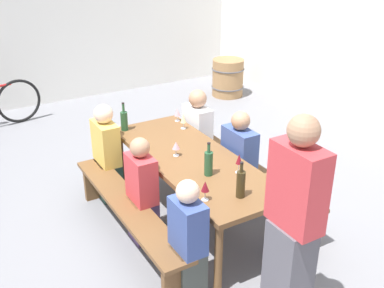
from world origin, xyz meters
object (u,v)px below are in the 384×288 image
(seated_guest_near_1, at_px, (142,193))
(bench_far, at_px, (248,175))
(wine_bottle_0, at_px, (124,120))
(wine_bottle_1, at_px, (241,184))
(wine_glass_3, at_px, (176,146))
(seated_guest_near_2, at_px, (188,242))
(seated_guest_far_2, at_px, (289,200))
(bench_near, at_px, (128,211))
(seated_guest_near_0, at_px, (107,155))
(wine_bottle_2, at_px, (209,163))
(seated_guest_far_1, at_px, (239,164))
(wine_barrel, at_px, (228,78))
(wine_glass_2, at_px, (239,160))
(wine_glass_1, at_px, (177,113))
(seated_guest_far_0, at_px, (197,136))
(tasting_table, at_px, (192,164))
(wine_glass_4, at_px, (183,119))
(wine_glass_0, at_px, (205,187))
(standing_host, at_px, (292,239))

(seated_guest_near_1, bearing_deg, bench_far, 0.94)
(wine_bottle_0, height_order, wine_bottle_1, same)
(wine_bottle_0, distance_m, wine_glass_3, 0.89)
(seated_guest_near_2, xyz_separation_m, seated_guest_far_2, (-0.07, 1.13, 0.00))
(bench_near, distance_m, seated_guest_far_2, 1.53)
(wine_bottle_0, bearing_deg, seated_guest_near_0, -72.44)
(wine_bottle_2, bearing_deg, seated_guest_far_1, 120.44)
(wine_bottle_1, relative_size, wine_barrel, 0.48)
(seated_guest_near_1, bearing_deg, seated_guest_near_0, 90.00)
(wine_bottle_2, xyz_separation_m, wine_glass_2, (0.11, 0.26, 0.01))
(wine_glass_1, bearing_deg, wine_bottle_1, -11.66)
(seated_guest_far_0, bearing_deg, bench_far, 100.24)
(seated_guest_far_0, xyz_separation_m, seated_guest_far_1, (0.85, 0.00, -0.00))
(wine_glass_2, distance_m, seated_guest_near_2, 0.96)
(bench_far, relative_size, wine_barrel, 3.13)
(bench_far, bearing_deg, seated_guest_near_1, -89.06)
(wine_glass_3, height_order, seated_guest_near_0, seated_guest_near_0)
(wine_glass_3, xyz_separation_m, seated_guest_near_0, (-0.79, -0.45, -0.32))
(bench_near, height_order, seated_guest_far_0, seated_guest_far_0)
(wine_bottle_0, height_order, wine_bottle_2, wine_bottle_0)
(tasting_table, distance_m, seated_guest_far_0, 1.01)
(bench_near, distance_m, wine_bottle_1, 1.21)
(wine_glass_4, bearing_deg, wine_bottle_0, -116.77)
(seated_guest_far_0, bearing_deg, wine_glass_3, 46.25)
(seated_guest_near_0, bearing_deg, wine_glass_1, 1.40)
(wine_glass_4, bearing_deg, bench_far, 31.52)
(wine_glass_1, relative_size, wine_glass_2, 0.81)
(seated_guest_near_2, bearing_deg, wine_bottle_2, 44.93)
(bench_near, relative_size, seated_guest_near_2, 1.96)
(wine_glass_2, distance_m, seated_guest_near_0, 1.64)
(wine_glass_3, height_order, wine_barrel, wine_glass_3)
(wine_glass_0, distance_m, seated_guest_near_0, 1.70)
(tasting_table, distance_m, wine_glass_3, 0.25)
(wine_bottle_0, relative_size, wine_barrel, 0.48)
(wine_glass_2, bearing_deg, standing_host, -18.51)
(bench_far, relative_size, standing_host, 1.18)
(tasting_table, bearing_deg, wine_glass_0, -22.65)
(tasting_table, height_order, wine_glass_3, wine_glass_3)
(wine_glass_3, height_order, wine_glass_4, wine_glass_4)
(bench_far, relative_size, wine_glass_2, 11.18)
(seated_guest_far_1, relative_size, seated_guest_far_2, 1.04)
(wine_bottle_2, height_order, wine_glass_0, wine_bottle_2)
(bench_far, bearing_deg, seated_guest_near_2, -55.00)
(seated_guest_far_1, bearing_deg, bench_near, -0.92)
(tasting_table, xyz_separation_m, wine_glass_0, (0.74, -0.31, 0.20))
(seated_guest_far_0, bearing_deg, wine_bottle_2, 63.12)
(wine_bottle_1, xyz_separation_m, seated_guest_near_1, (-0.82, -0.54, -0.35))
(bench_far, height_order, seated_guest_far_0, seated_guest_far_0)
(wine_glass_4, bearing_deg, wine_bottle_1, -11.56)
(seated_guest_far_0, xyz_separation_m, standing_host, (2.48, -0.74, 0.34))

